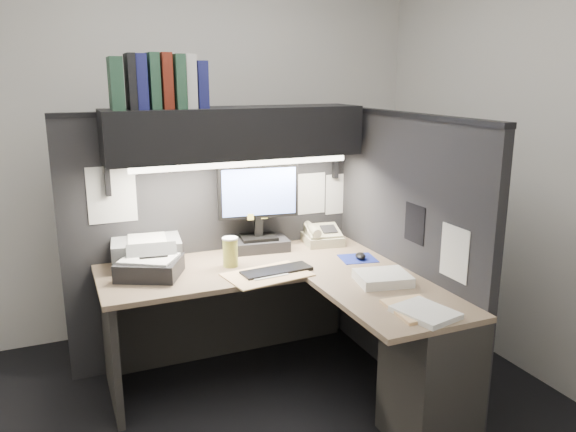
% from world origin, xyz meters
% --- Properties ---
extents(floor, '(3.50, 3.50, 0.00)m').
position_xyz_m(floor, '(0.00, 0.00, 0.00)').
color(floor, black).
rests_on(floor, ground).
extents(wall_back, '(3.50, 0.04, 2.70)m').
position_xyz_m(wall_back, '(0.00, 1.50, 1.35)').
color(wall_back, silver).
rests_on(wall_back, floor).
extents(wall_front, '(3.50, 0.04, 2.70)m').
position_xyz_m(wall_front, '(0.00, -1.50, 1.35)').
color(wall_front, silver).
rests_on(wall_front, floor).
extents(wall_right, '(0.04, 3.00, 2.70)m').
position_xyz_m(wall_right, '(1.75, 0.00, 1.35)').
color(wall_right, silver).
rests_on(wall_right, floor).
extents(partition_back, '(1.90, 0.06, 1.60)m').
position_xyz_m(partition_back, '(0.03, 0.93, 0.80)').
color(partition_back, black).
rests_on(partition_back, floor).
extents(partition_right, '(0.06, 1.50, 1.60)m').
position_xyz_m(partition_right, '(0.98, 0.18, 0.80)').
color(partition_right, black).
rests_on(partition_right, floor).
extents(desk, '(1.70, 1.53, 0.73)m').
position_xyz_m(desk, '(0.43, -0.00, 0.44)').
color(desk, '#8F755B').
rests_on(desk, floor).
extents(overhead_shelf, '(1.55, 0.34, 0.30)m').
position_xyz_m(overhead_shelf, '(0.12, 0.75, 1.50)').
color(overhead_shelf, black).
rests_on(overhead_shelf, partition_back).
extents(task_light_tube, '(1.32, 0.04, 0.04)m').
position_xyz_m(task_light_tube, '(0.12, 0.61, 1.33)').
color(task_light_tube, white).
rests_on(task_light_tube, overhead_shelf).
extents(monitor, '(0.52, 0.27, 0.56)m').
position_xyz_m(monitor, '(0.28, 0.79, 0.95)').
color(monitor, black).
rests_on(monitor, desk).
extents(keyboard, '(0.42, 0.17, 0.02)m').
position_xyz_m(keyboard, '(0.23, 0.35, 0.74)').
color(keyboard, black).
rests_on(keyboard, desk).
extents(mousepad, '(0.25, 0.23, 0.00)m').
position_xyz_m(mousepad, '(0.78, 0.38, 0.73)').
color(mousepad, navy).
rests_on(mousepad, desk).
extents(mouse, '(0.10, 0.12, 0.04)m').
position_xyz_m(mouse, '(0.79, 0.36, 0.75)').
color(mouse, black).
rests_on(mouse, mousepad).
extents(telephone, '(0.28, 0.29, 0.10)m').
position_xyz_m(telephone, '(0.73, 0.76, 0.78)').
color(telephone, '#B9B38E').
rests_on(telephone, desk).
extents(coffee_cup, '(0.12, 0.12, 0.17)m').
position_xyz_m(coffee_cup, '(0.01, 0.56, 0.81)').
color(coffee_cup, '#BCB54B').
rests_on(coffee_cup, desk).
extents(printer, '(0.44, 0.38, 0.16)m').
position_xyz_m(printer, '(-0.43, 0.80, 0.81)').
color(printer, gray).
rests_on(printer, desk).
extents(notebook_stack, '(0.42, 0.40, 0.10)m').
position_xyz_m(notebook_stack, '(-0.46, 0.57, 0.78)').
color(notebook_stack, black).
rests_on(notebook_stack, desk).
extents(open_folder, '(0.50, 0.37, 0.01)m').
position_xyz_m(open_folder, '(0.16, 0.32, 0.73)').
color(open_folder, '#DFB57D').
rests_on(open_folder, desk).
extents(paper_stack_a, '(0.32, 0.29, 0.05)m').
position_xyz_m(paper_stack_a, '(0.70, -0.03, 0.76)').
color(paper_stack_a, white).
rests_on(paper_stack_a, desk).
extents(paper_stack_b, '(0.28, 0.32, 0.03)m').
position_xyz_m(paper_stack_b, '(0.65, -0.48, 0.74)').
color(paper_stack_b, white).
rests_on(paper_stack_b, desk).
extents(manila_stack, '(0.25, 0.31, 0.02)m').
position_xyz_m(manila_stack, '(0.64, -0.42, 0.74)').
color(manila_stack, '#DFB57D').
rests_on(manila_stack, desk).
extents(binder_row, '(0.54, 0.26, 0.31)m').
position_xyz_m(binder_row, '(-0.32, 0.75, 1.80)').
color(binder_row, '#244834').
rests_on(binder_row, overhead_shelf).
extents(pinned_papers, '(1.76, 1.31, 0.51)m').
position_xyz_m(pinned_papers, '(0.42, 0.56, 1.05)').
color(pinned_papers, white).
rests_on(pinned_papers, partition_back).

